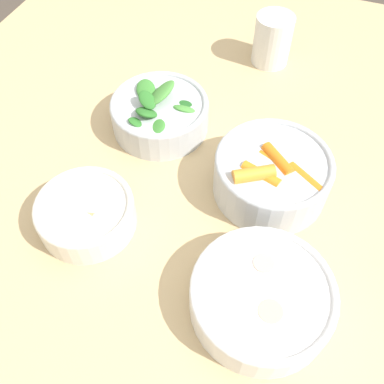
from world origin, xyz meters
TOP-DOWN VIEW (x-y plane):
  - ground_plane at (0.00, 0.00)m, footprint 10.00×10.00m
  - dining_table at (0.00, 0.00)m, footprint 1.34×1.08m
  - bowl_carrots at (-0.07, 0.12)m, footprint 0.17×0.17m
  - bowl_greens at (-0.14, -0.09)m, footprint 0.16×0.16m
  - bowl_beans_hotdog at (0.12, 0.15)m, footprint 0.18×0.18m
  - bowl_cookies at (0.08, -0.11)m, footprint 0.14×0.14m
  - cup at (-0.38, 0.04)m, footprint 0.07×0.07m

SIDE VIEW (x-z plane):
  - ground_plane at x=0.00m, z-range 0.00..0.00m
  - dining_table at x=0.00m, z-range 0.28..1.00m
  - bowl_beans_hotdog at x=0.12m, z-range 0.72..0.77m
  - bowl_cookies at x=0.08m, z-range 0.72..0.77m
  - bowl_greens at x=-0.14m, z-range 0.71..0.80m
  - bowl_carrots at x=-0.07m, z-range 0.72..0.80m
  - cup at x=-0.38m, z-range 0.72..0.82m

